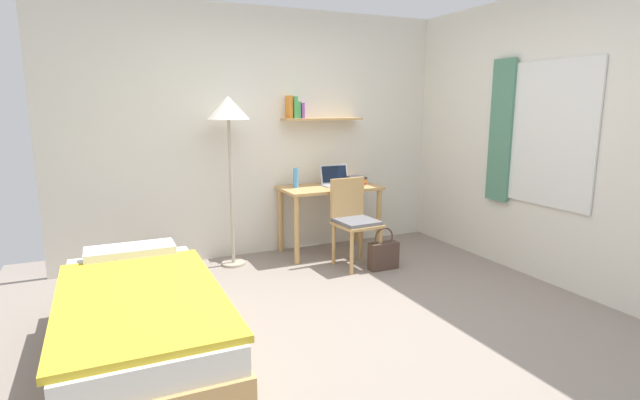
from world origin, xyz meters
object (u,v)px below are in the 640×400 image
bed (141,323)px  desk (329,199)px  desk_chair (354,218)px  handbag (383,255)px  laptop (336,180)px  water_bottle (296,178)px  standing_lamp (228,117)px  book_stack (357,180)px

bed → desk: size_ratio=1.85×
desk_chair → handbag: bearing=-48.5°
laptop → water_bottle: bearing=178.0°
laptop → desk: bearing=-151.2°
standing_lamp → handbag: size_ratio=3.97×
bed → water_bottle: bearing=44.0°
laptop → water_bottle: 0.47m
book_stack → desk_chair: bearing=-120.7°
laptop → book_stack: 0.24m
bed → desk_chair: size_ratio=2.23×
laptop → bed: bearing=-143.1°
standing_lamp → laptop: bearing=2.8°
bed → laptop: size_ratio=5.81×
water_bottle → bed: bearing=-136.0°
desk → standing_lamp: size_ratio=0.63×
standing_lamp → water_bottle: size_ratio=7.93×
desk → handbag: bearing=-72.4°
standing_lamp → handbag: standing_lamp is taller
bed → laptop: bearing=36.9°
desk → handbag: size_ratio=2.49×
laptop → desk_chair: bearing=-98.2°
desk_chair → book_stack: bearing=59.3°
desk → desk_chair: bearing=-87.0°
standing_lamp → book_stack: (1.43, 0.02, -0.71)m
desk_chair → standing_lamp: 1.58m
desk_chair → handbag: desk_chair is taller
bed → desk_chair: desk_chair is taller
standing_lamp → handbag: 2.03m
water_bottle → standing_lamp: bearing=-174.0°
water_bottle → desk_chair: bearing=-56.5°
bed → laptop: 2.81m
standing_lamp → handbag: bearing=-29.6°
laptop → book_stack: (0.24, -0.04, -0.01)m
standing_lamp → water_bottle: standing_lamp is taller
desk → book_stack: 0.39m
water_bottle → book_stack: (0.71, -0.05, -0.06)m
desk → book_stack: (0.35, 0.02, 0.18)m
desk_chair → laptop: size_ratio=2.60×
desk → handbag: desk is taller
desk_chair → book_stack: (0.32, 0.54, 0.29)m
bed → standing_lamp: size_ratio=1.16×
standing_lamp → book_stack: 1.60m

